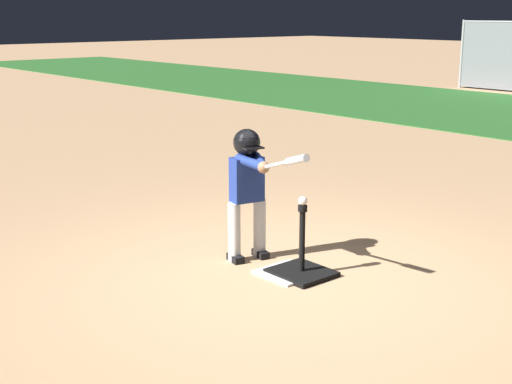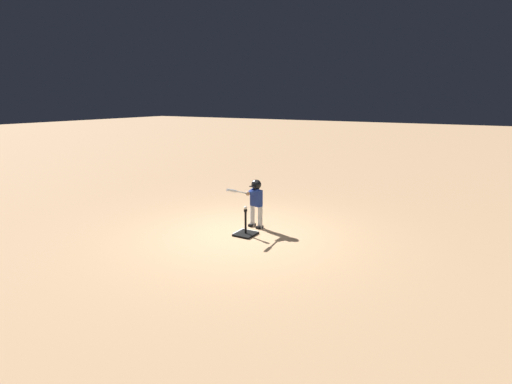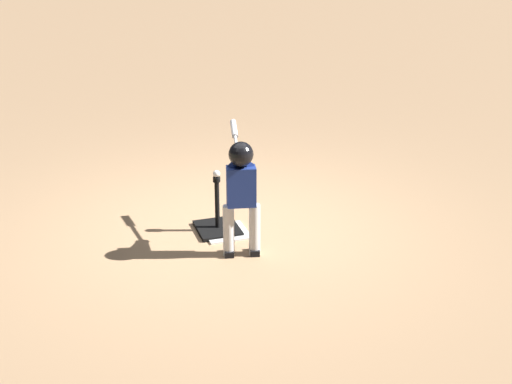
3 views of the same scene
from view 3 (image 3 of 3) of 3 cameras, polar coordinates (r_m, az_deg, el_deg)
ground_plane at (r=7.51m, az=-2.22°, el=-2.89°), size 90.00×90.00×0.00m
home_plate at (r=7.39m, az=-2.42°, el=-3.24°), size 0.45×0.45×0.02m
batting_tee at (r=7.43m, az=-3.09°, el=-2.59°), size 0.48×0.43×0.60m
batter_child at (r=6.69m, az=-1.22°, el=0.69°), size 1.04×0.41×1.15m
baseball at (r=7.21m, az=-3.18°, el=1.47°), size 0.07×0.07×0.07m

